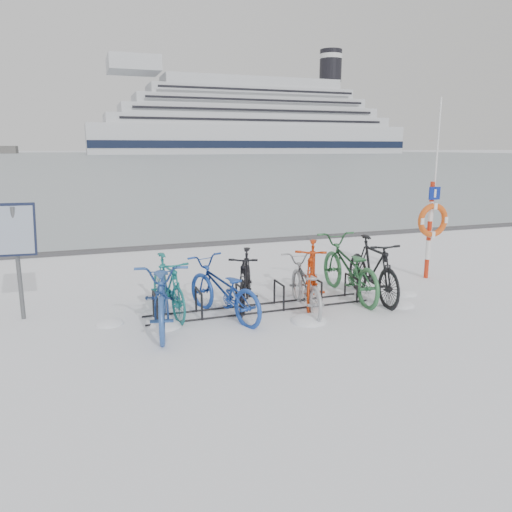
{
  "coord_description": "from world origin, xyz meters",
  "views": [
    {
      "loc": [
        -2.81,
        -7.81,
        2.76
      ],
      "look_at": [
        0.14,
        0.6,
        0.82
      ],
      "focal_mm": 35.0,
      "sensor_mm": 36.0,
      "label": 1
    }
  ],
  "objects_px": {
    "cruise_ferry": "(250,125)",
    "bike_rack": "(260,299)",
    "info_board": "(15,237)",
    "lifebuoy_station": "(432,220)"
  },
  "relations": [
    {
      "from": "info_board",
      "to": "lifebuoy_station",
      "type": "distance_m",
      "value": 7.97
    },
    {
      "from": "cruise_ferry",
      "to": "bike_rack",
      "type": "bearing_deg",
      "value": -108.62
    },
    {
      "from": "bike_rack",
      "to": "info_board",
      "type": "height_order",
      "value": "info_board"
    },
    {
      "from": "info_board",
      "to": "cruise_ferry",
      "type": "height_order",
      "value": "cruise_ferry"
    },
    {
      "from": "bike_rack",
      "to": "lifebuoy_station",
      "type": "xyz_separation_m",
      "value": [
        4.13,
        0.76,
        1.08
      ]
    },
    {
      "from": "bike_rack",
      "to": "lifebuoy_station",
      "type": "height_order",
      "value": "lifebuoy_station"
    },
    {
      "from": "info_board",
      "to": "lifebuoy_station",
      "type": "relative_size",
      "value": 0.51
    },
    {
      "from": "info_board",
      "to": "cruise_ferry",
      "type": "xyz_separation_m",
      "value": [
        73.52,
        206.03,
        11.13
      ]
    },
    {
      "from": "bike_rack",
      "to": "lifebuoy_station",
      "type": "bearing_deg",
      "value": 10.46
    },
    {
      "from": "bike_rack",
      "to": "info_board",
      "type": "xyz_separation_m",
      "value": [
        -3.84,
        0.81,
        1.19
      ]
    }
  ]
}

